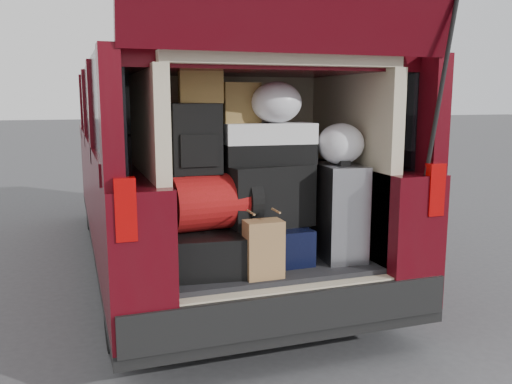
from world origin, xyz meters
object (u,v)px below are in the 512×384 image
Objects in this scene: kraft_bag at (263,249)px; red_duffel at (213,202)px; backpack at (196,139)px; black_hardshell at (204,249)px; silver_roller at (339,211)px; navy_hardshell at (269,242)px; black_soft_case at (266,195)px; twotone_duffel at (267,143)px.

red_duffel is (-0.21, 0.28, 0.23)m from kraft_bag.
kraft_bag is at bearing -46.14° from backpack.
red_duffel is at bearing 9.14° from black_hardshell.
kraft_bag is (-0.57, -0.21, -0.13)m from silver_roller.
silver_roller reaches higher than kraft_bag.
kraft_bag is 0.65× the size of red_duffel.
black_hardshell is 1.15× the size of navy_hardshell.
kraft_bag is 0.62× the size of black_soft_case.
silver_roller is 1.45× the size of backpack.
kraft_bag is at bearing -120.18° from black_soft_case.
silver_roller is at bearing -10.32° from red_duffel.
navy_hardshell is at bearing 64.85° from kraft_bag.
black_soft_case is at bearing 13.01° from black_hardshell.
navy_hardshell is 0.78m from backpack.
twotone_duffel is (0.36, 0.08, 0.32)m from red_duffel.
navy_hardshell is 0.46m from red_duffel.
twotone_duffel reaches higher than black_soft_case.
kraft_bag reaches higher than navy_hardshell.
twotone_duffel is at bearing 5.24° from backpack.
backpack reaches higher than twotone_duffel.
red_duffel is 0.38m from backpack.
black_soft_case reaches higher than kraft_bag.
backpack is at bearing 128.95° from black_hardshell.
black_hardshell is at bearing -178.91° from silver_roller.
red_duffel is at bearing 178.96° from black_soft_case.
navy_hardshell is 0.85× the size of silver_roller.
navy_hardshell is at bearing -0.13° from backpack.
twotone_duffel reaches higher than silver_roller.
black_soft_case is (0.40, 0.04, 0.29)m from black_hardshell.
black_hardshell is 0.86m from silver_roller.
twotone_duffel is at bearing 166.65° from silver_roller.
red_duffel is (0.06, 0.00, 0.28)m from black_hardshell.
silver_roller is 0.47m from black_soft_case.
black_soft_case reaches higher than silver_roller.
backpack reaches higher than navy_hardshell.
black_hardshell is 0.74m from twotone_duffel.
silver_roller is 1.07× the size of twotone_duffel.
silver_roller is at bearing 2.69° from black_hardshell.
silver_roller reaches higher than navy_hardshell.
black_hardshell is 0.28m from red_duffel.
silver_roller is 0.99m from backpack.
red_duffel is at bearing -179.40° from silver_roller.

